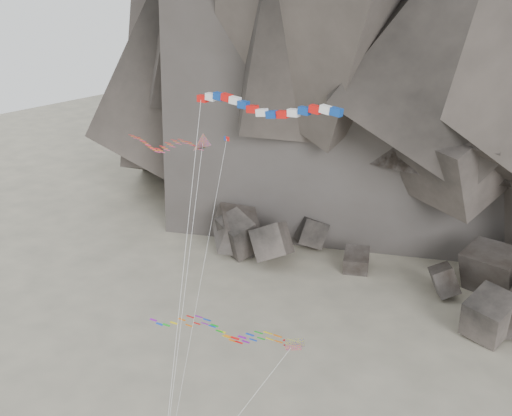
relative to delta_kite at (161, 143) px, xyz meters
The scene contains 5 objects.
boulder_field 37.89m from the delta_kite, 62.31° to the left, with size 60.18×18.05×7.36m.
delta_kite is the anchor object (origin of this frame).
banner_kite 16.39m from the delta_kite, 17.95° to the right, with size 12.06×13.27×27.70m.
parafoil_kite 17.42m from the delta_kite, 26.76° to the right, with size 15.70×13.61×9.15m.
pennant_kite 13.97m from the delta_kite, 32.18° to the right, with size 4.49×14.05×24.03m.
Camera 1 is at (31.18, -35.71, 37.90)m, focal length 45.00 mm.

